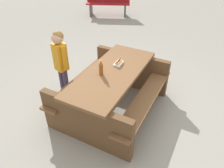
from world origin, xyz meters
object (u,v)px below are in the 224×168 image
picnic_table (112,88)px  child_in_coat (60,57)px  park_bench_near (108,2)px  soda_bottle (101,68)px  hotdog_tray (119,63)px

picnic_table → child_in_coat: 1.00m
picnic_table → park_bench_near: (4.42, 2.36, 0.00)m
picnic_table → soda_bottle: bearing=140.4°
hotdog_tray → park_bench_near: (4.17, 2.36, -0.33)m
child_in_coat → soda_bottle: bearing=-96.4°
child_in_coat → picnic_table: bearing=-87.3°
hotdog_tray → park_bench_near: bearing=29.4°
hotdog_tray → child_in_coat: size_ratio=0.15×
picnic_table → soda_bottle: (-0.14, 0.11, 0.41)m
picnic_table → hotdog_tray: bearing=1.6°
park_bench_near → picnic_table: bearing=-151.9°
picnic_table → child_in_coat: bearing=92.7°
hotdog_tray → picnic_table: bearing=-178.4°
hotdog_tray → child_in_coat: bearing=107.4°
hotdog_tray → soda_bottle: bearing=164.6°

